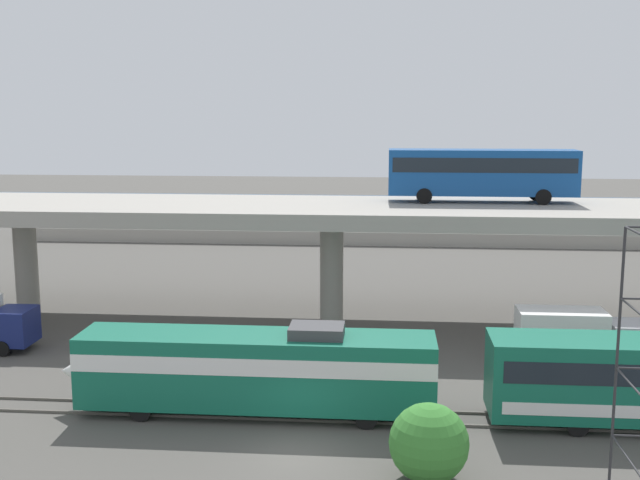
# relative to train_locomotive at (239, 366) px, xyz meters

# --- Properties ---
(ground_plane) EXTENTS (260.00, 260.00, 0.00)m
(ground_plane) POSITION_rel_train_locomotive_xyz_m (3.03, -4.00, -2.19)
(ground_plane) COLOR #4C4944
(rail_strip_near) EXTENTS (110.00, 0.12, 0.12)m
(rail_strip_near) POSITION_rel_train_locomotive_xyz_m (3.03, -0.74, -2.13)
(rail_strip_near) COLOR #59544C
(rail_strip_near) RESTS_ON ground_plane
(rail_strip_far) EXTENTS (110.00, 0.12, 0.12)m
(rail_strip_far) POSITION_rel_train_locomotive_xyz_m (3.03, 0.74, -2.13)
(rail_strip_far) COLOR #59544C
(rail_strip_far) RESTS_ON ground_plane
(train_locomotive) EXTENTS (17.00, 3.04, 4.18)m
(train_locomotive) POSITION_rel_train_locomotive_xyz_m (0.00, 0.00, 0.00)
(train_locomotive) COLOR #14664C
(train_locomotive) RESTS_ON ground_plane
(highway_overpass) EXTENTS (96.00, 10.28, 7.62)m
(highway_overpass) POSITION_rel_train_locomotive_xyz_m (3.03, 16.00, 4.67)
(highway_overpass) COLOR #9E998E
(highway_overpass) RESTS_ON ground_plane
(transit_bus_on_overpass) EXTENTS (12.00, 2.68, 3.40)m
(transit_bus_on_overpass) POSITION_rel_train_locomotive_xyz_m (12.62, 17.99, 7.49)
(transit_bus_on_overpass) COLOR #14478C
(transit_bus_on_overpass) RESTS_ON highway_overpass
(service_truck_east) EXTENTS (6.80, 2.46, 3.04)m
(service_truck_east) POSITION_rel_train_locomotive_xyz_m (16.75, 8.10, -0.55)
(service_truck_east) COLOR #B7B7BC
(service_truck_east) RESTS_ON ground_plane
(pier_parking_lot) EXTENTS (70.38, 13.11, 1.37)m
(pier_parking_lot) POSITION_rel_train_locomotive_xyz_m (3.03, 51.00, -1.50)
(pier_parking_lot) COLOR #9E998E
(pier_parking_lot) RESTS_ON ground_plane
(parked_car_0) EXTENTS (4.05, 1.83, 1.50)m
(parked_car_0) POSITION_rel_train_locomotive_xyz_m (0.58, 53.07, -0.05)
(parked_car_0) COLOR #515459
(parked_car_0) RESTS_ON pier_parking_lot
(parked_car_1) EXTENTS (4.02, 1.99, 1.50)m
(parked_car_1) POSITION_rel_train_locomotive_xyz_m (26.46, 50.65, -0.05)
(parked_car_1) COLOR silver
(parked_car_1) RESTS_ON pier_parking_lot
(parked_car_2) EXTENTS (4.12, 1.99, 1.50)m
(parked_car_2) POSITION_rel_train_locomotive_xyz_m (-8.11, 49.30, -0.05)
(parked_car_2) COLOR #B7B7BC
(parked_car_2) RESTS_ON pier_parking_lot
(parked_car_3) EXTENTS (4.51, 1.89, 1.50)m
(parked_car_3) POSITION_rel_train_locomotive_xyz_m (6.60, 51.83, -0.05)
(parked_car_3) COLOR black
(parked_car_3) RESTS_ON pier_parking_lot
(parked_car_4) EXTENTS (4.66, 1.85, 1.50)m
(parked_car_4) POSITION_rel_train_locomotive_xyz_m (-6.92, 53.71, -0.05)
(parked_car_4) COLOR silver
(parked_car_4) RESTS_ON pier_parking_lot
(parked_car_5) EXTENTS (4.37, 1.96, 1.50)m
(parked_car_5) POSITION_rel_train_locomotive_xyz_m (-23.75, 53.69, -0.05)
(parked_car_5) COLOR black
(parked_car_5) RESTS_ON pier_parking_lot
(parked_car_6) EXTENTS (4.07, 1.93, 1.50)m
(parked_car_6) POSITION_rel_train_locomotive_xyz_m (4.34, 48.69, -0.05)
(parked_car_6) COLOR #0C4C26
(parked_car_6) RESTS_ON pier_parking_lot
(parked_car_7) EXTENTS (4.60, 1.96, 1.50)m
(parked_car_7) POSITION_rel_train_locomotive_xyz_m (-15.61, 51.58, -0.04)
(parked_car_7) COLOR #B7B7BC
(parked_car_7) RESTS_ON pier_parking_lot
(harbor_water) EXTENTS (140.00, 36.00, 0.01)m
(harbor_water) POSITION_rel_train_locomotive_xyz_m (3.03, 74.00, -2.19)
(harbor_water) COLOR navy
(harbor_water) RESTS_ON ground_plane
(shrub_right) EXTENTS (2.96, 2.96, 2.96)m
(shrub_right) POSITION_rel_train_locomotive_xyz_m (8.17, -5.89, -0.71)
(shrub_right) COLOR #377F30
(shrub_right) RESTS_ON ground_plane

